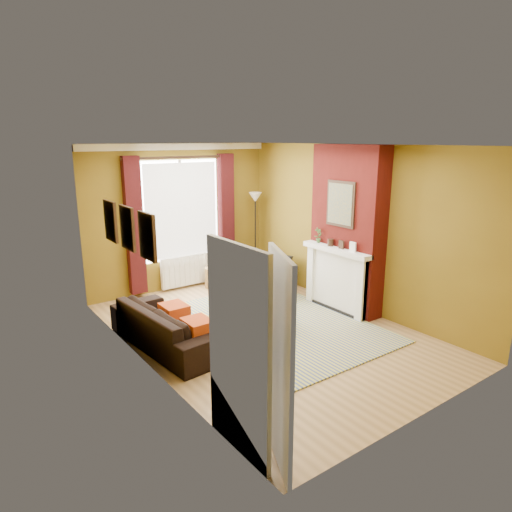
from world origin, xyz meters
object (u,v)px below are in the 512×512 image
Objects in this scene: sofa at (168,326)px; armchair at (262,274)px; wicker_stool at (213,278)px; coffee_table at (251,298)px; floor_lamp at (255,211)px.

sofa is 2.08× the size of armchair.
wicker_stool is at bearing -49.78° from sofa.
armchair is at bearing 45.04° from coffee_table.
floor_lamp is at bearing 51.33° from coffee_table.
wicker_stool is (0.33, 1.77, -0.15)m from coffee_table.
sofa is at bearing 0.05° from armchair.
armchair is at bearing -47.19° from wicker_stool.
wicker_stool is 1.65m from floor_lamp.
armchair is 1.43m from floor_lamp.
floor_lamp is at bearing -142.29° from armchair.
coffee_table is at bearing 21.33° from armchair.
wicker_stool reaches higher than coffee_table.
armchair is at bearing -117.66° from floor_lamp.
armchair is 1.44m from coffee_table.
armchair is (2.55, 1.17, 0.02)m from sofa.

